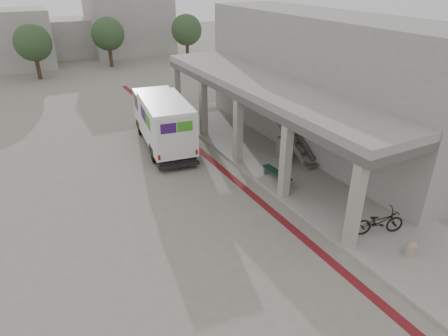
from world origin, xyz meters
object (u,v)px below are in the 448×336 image
utility_cabinet (284,148)px  bicycle_black (379,222)px  bench (277,174)px  fedex_truck (163,121)px

utility_cabinet → bicycle_black: size_ratio=0.59×
bench → bicycle_black: 5.29m
bench → utility_cabinet: utility_cabinet is taller
bench → utility_cabinet: (1.70, 1.85, 0.26)m
utility_cabinet → bicycle_black: bearing=-97.1°
fedex_truck → bench: fedex_truck is taller
bench → bicycle_black: (0.94, -5.20, 0.19)m
fedex_truck → bench: 7.28m
fedex_truck → utility_cabinet: fedex_truck is taller
bench → bicycle_black: bearing=-81.3°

